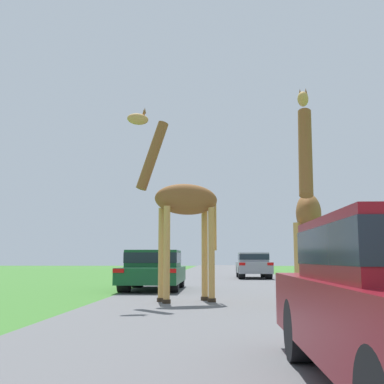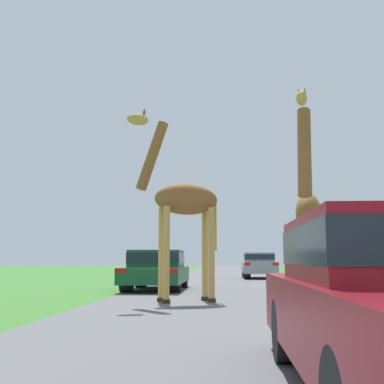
{
  "view_description": "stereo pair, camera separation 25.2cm",
  "coord_description": "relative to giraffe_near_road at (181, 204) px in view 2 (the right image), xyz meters",
  "views": [
    {
      "loc": [
        -0.55,
        -0.02,
        1.08
      ],
      "look_at": [
        -1.17,
        12.48,
        2.83
      ],
      "focal_mm": 45.0,
      "sensor_mm": 36.0,
      "label": 1
    },
    {
      "loc": [
        -0.3,
        -0.0,
        1.08
      ],
      "look_at": [
        -1.17,
        12.48,
        2.83
      ],
      "focal_mm": 45.0,
      "sensor_mm": 36.0,
      "label": 2
    }
  ],
  "objects": [
    {
      "name": "giraffe_near_road",
      "position": [
        0.0,
        0.0,
        0.0
      ],
      "size": [
        2.45,
        1.29,
        5.0
      ],
      "rotation": [
        0.0,
        0.0,
        1.94
      ],
      "color": "tan",
      "rests_on": "ground"
    },
    {
      "name": "car_queue_left",
      "position": [
        -1.34,
        4.89,
        -1.75
      ],
      "size": [
        1.99,
        4.58,
        1.4
      ],
      "color": "#144C28",
      "rests_on": "ground"
    },
    {
      "name": "giraffe_companion",
      "position": [
        3.16,
        -0.62,
        -0.26
      ],
      "size": [
        1.04,
        2.89,
        4.94
      ],
      "rotation": [
        0.0,
        0.0,
        2.93
      ],
      "color": "tan",
      "rests_on": "ground"
    },
    {
      "name": "car_queue_right",
      "position": [
        3.04,
        15.69,
        -1.72
      ],
      "size": [
        1.83,
        4.39,
        1.45
      ],
      "color": "gray",
      "rests_on": "ground"
    },
    {
      "name": "road",
      "position": [
        1.45,
        17.57,
        -2.5
      ],
      "size": [
        7.26,
        120.0,
        0.0
      ],
      "color": "#5B5B5E",
      "rests_on": "ground"
    }
  ]
}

